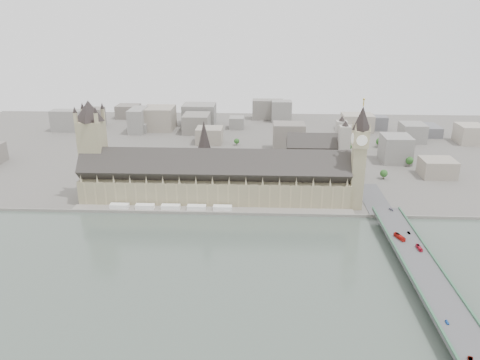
{
  "coord_description": "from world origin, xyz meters",
  "views": [
    {
      "loc": [
        45.37,
        -416.89,
        181.74
      ],
      "look_at": [
        25.75,
        15.79,
        24.29
      ],
      "focal_mm": 35.0,
      "sensor_mm": 36.0,
      "label": 1
    }
  ],
  "objects_px": {
    "elizabeth_tower": "(359,151)",
    "car_blue": "(447,322)",
    "red_bus_north": "(399,237)",
    "car_grey": "(470,360)",
    "westminster_abbey": "(318,157)",
    "red_bus_south": "(419,248)",
    "car_silver": "(409,233)",
    "palace_of_westminster": "(214,180)",
    "victoria_tower": "(93,145)",
    "car_approach": "(391,209)",
    "westminster_bridge": "(408,251)"
  },
  "relations": [
    {
      "from": "westminster_abbey",
      "to": "car_blue",
      "type": "relative_size",
      "value": 17.58
    },
    {
      "from": "red_bus_south",
      "to": "car_approach",
      "type": "bearing_deg",
      "value": 89.24
    },
    {
      "from": "westminster_abbey",
      "to": "car_grey",
      "type": "bearing_deg",
      "value": -81.73
    },
    {
      "from": "elizabeth_tower",
      "to": "car_blue",
      "type": "xyz_separation_m",
      "value": [
        17.72,
        -192.28,
        -47.18
      ]
    },
    {
      "from": "elizabeth_tower",
      "to": "victoria_tower",
      "type": "height_order",
      "value": "elizabeth_tower"
    },
    {
      "from": "palace_of_westminster",
      "to": "elizabeth_tower",
      "type": "bearing_deg",
      "value": -4.85
    },
    {
      "from": "elizabeth_tower",
      "to": "westminster_bridge",
      "type": "distance_m",
      "value": 111.81
    },
    {
      "from": "red_bus_south",
      "to": "car_blue",
      "type": "distance_m",
      "value": 90.88
    },
    {
      "from": "westminster_bridge",
      "to": "victoria_tower",
      "type": "bearing_deg",
      "value": 158.22
    },
    {
      "from": "elizabeth_tower",
      "to": "victoria_tower",
      "type": "distance_m",
      "value": 260.64
    },
    {
      "from": "westminster_abbey",
      "to": "red_bus_north",
      "type": "bearing_deg",
      "value": -74.92
    },
    {
      "from": "westminster_abbey",
      "to": "red_bus_south",
      "type": "xyz_separation_m",
      "value": [
        56.55,
        -189.16,
        -13.49
      ]
    },
    {
      "from": "red_bus_south",
      "to": "car_blue",
      "type": "height_order",
      "value": "red_bus_south"
    },
    {
      "from": "westminster_abbey",
      "to": "red_bus_south",
      "type": "distance_m",
      "value": 197.9
    },
    {
      "from": "elizabeth_tower",
      "to": "car_blue",
      "type": "bearing_deg",
      "value": -84.74
    },
    {
      "from": "westminster_abbey",
      "to": "red_bus_south",
      "type": "relative_size",
      "value": 7.05
    },
    {
      "from": "palace_of_westminster",
      "to": "westminster_bridge",
      "type": "distance_m",
      "value": 195.05
    },
    {
      "from": "westminster_bridge",
      "to": "car_silver",
      "type": "distance_m",
      "value": 21.95
    },
    {
      "from": "westminster_bridge",
      "to": "car_blue",
      "type": "xyz_separation_m",
      "value": [
        -6.28,
        -96.78,
        5.78
      ]
    },
    {
      "from": "red_bus_north",
      "to": "red_bus_south",
      "type": "relative_size",
      "value": 1.28
    },
    {
      "from": "palace_of_westminster",
      "to": "car_approach",
      "type": "bearing_deg",
      "value": -13.45
    },
    {
      "from": "car_blue",
      "to": "red_bus_north",
      "type": "bearing_deg",
      "value": 91.33
    },
    {
      "from": "palace_of_westminster",
      "to": "car_silver",
      "type": "height_order",
      "value": "palace_of_westminster"
    },
    {
      "from": "victoria_tower",
      "to": "car_silver",
      "type": "xyz_separation_m",
      "value": [
        289.68,
        -93.1,
        -44.3
      ]
    },
    {
      "from": "palace_of_westminster",
      "to": "car_silver",
      "type": "xyz_separation_m",
      "value": [
        167.68,
        -86.81,
        -11.8
      ]
    },
    {
      "from": "palace_of_westminster",
      "to": "victoria_tower",
      "type": "distance_m",
      "value": 126.41
    },
    {
      "from": "red_bus_south",
      "to": "car_grey",
      "type": "height_order",
      "value": "red_bus_south"
    },
    {
      "from": "red_bus_south",
      "to": "car_approach",
      "type": "height_order",
      "value": "red_bus_south"
    },
    {
      "from": "red_bus_south",
      "to": "car_blue",
      "type": "xyz_separation_m",
      "value": [
        -11.75,
        -90.11,
        -0.68
      ]
    },
    {
      "from": "car_blue",
      "to": "car_silver",
      "type": "distance_m",
      "value": 117.78
    },
    {
      "from": "car_grey",
      "to": "elizabeth_tower",
      "type": "bearing_deg",
      "value": 116.29
    },
    {
      "from": "red_bus_north",
      "to": "car_grey",
      "type": "relative_size",
      "value": 2.19
    },
    {
      "from": "red_bus_north",
      "to": "car_blue",
      "type": "relative_size",
      "value": 3.2
    },
    {
      "from": "palace_of_westminster",
      "to": "elizabeth_tower",
      "type": "xyz_separation_m",
      "value": [
        138.0,
        -11.7,
        35.38
      ]
    },
    {
      "from": "palace_of_westminster",
      "to": "red_bus_south",
      "type": "xyz_separation_m",
      "value": [
        167.47,
        -113.87,
        -11.11
      ]
    },
    {
      "from": "victoria_tower",
      "to": "red_bus_north",
      "type": "xyz_separation_m",
      "value": [
        279.3,
        -103.12,
        -43.23
      ]
    },
    {
      "from": "red_bus_north",
      "to": "car_silver",
      "type": "xyz_separation_m",
      "value": [
        10.37,
        10.01,
        -1.06
      ]
    },
    {
      "from": "palace_of_westminster",
      "to": "car_grey",
      "type": "relative_size",
      "value": 46.9
    },
    {
      "from": "car_blue",
      "to": "car_silver",
      "type": "relative_size",
      "value": 0.97
    },
    {
      "from": "palace_of_westminster",
      "to": "red_bus_north",
      "type": "distance_m",
      "value": 185.02
    },
    {
      "from": "car_approach",
      "to": "palace_of_westminster",
      "type": "bearing_deg",
      "value": 145.31
    },
    {
      "from": "victoria_tower",
      "to": "car_blue",
      "type": "bearing_deg",
      "value": -37.13
    },
    {
      "from": "elizabeth_tower",
      "to": "red_bus_north",
      "type": "relative_size",
      "value": 8.69
    },
    {
      "from": "palace_of_westminster",
      "to": "car_blue",
      "type": "distance_m",
      "value": 256.89
    },
    {
      "from": "victoria_tower",
      "to": "red_bus_north",
      "type": "distance_m",
      "value": 300.85
    },
    {
      "from": "elizabeth_tower",
      "to": "westminster_bridge",
      "type": "bearing_deg",
      "value": -75.89
    },
    {
      "from": "victoria_tower",
      "to": "car_silver",
      "type": "height_order",
      "value": "victoria_tower"
    },
    {
      "from": "car_blue",
      "to": "car_approach",
      "type": "distance_m",
      "value": 164.67
    },
    {
      "from": "red_bus_north",
      "to": "car_approach",
      "type": "relative_size",
      "value": 2.37
    },
    {
      "from": "victoria_tower",
      "to": "car_grey",
      "type": "xyz_separation_m",
      "value": [
        278.1,
        -241.7,
        -44.17
      ]
    }
  ]
}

